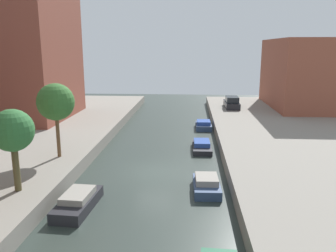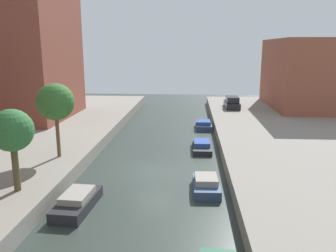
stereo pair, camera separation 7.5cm
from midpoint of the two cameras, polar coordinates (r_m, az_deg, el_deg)
ground_plane at (r=24.65m, az=-2.38°, el=-7.63°), size 84.00×84.00×0.00m
low_block_right at (r=48.88m, az=22.47°, el=8.05°), size 10.00×14.59×8.74m
street_tree_1 at (r=19.86m, az=-24.44°, el=-0.83°), size 2.26×2.26×4.50m
street_tree_2 at (r=25.11m, az=-18.18°, el=3.75°), size 2.59×2.59×5.25m
parked_car at (r=45.48m, az=10.45°, el=3.76°), size 1.74×4.51×1.50m
moored_boat_left_2 at (r=19.82m, az=-14.78°, el=-12.04°), size 1.85×4.02×0.97m
moored_boat_right_2 at (r=21.57m, az=6.29°, el=-9.65°), size 1.68×3.18×0.94m
moored_boat_right_3 at (r=29.81m, az=5.54°, el=-3.36°), size 1.64×3.69×0.81m
moored_boat_right_4 at (r=37.64m, az=5.84°, el=0.13°), size 1.73×3.20×0.93m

